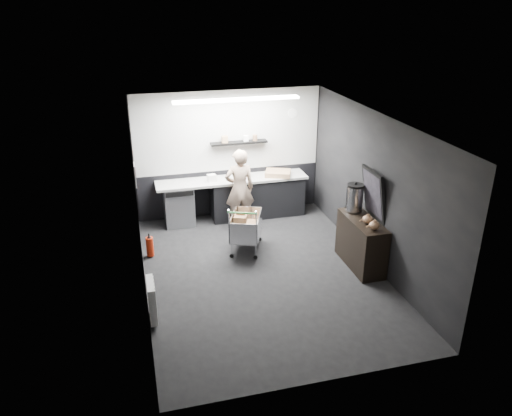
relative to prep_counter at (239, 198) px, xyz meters
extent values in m
plane|color=black|center=(-0.14, -2.42, -0.46)|extent=(5.50, 5.50, 0.00)
plane|color=white|center=(-0.14, -2.42, 2.24)|extent=(5.50, 5.50, 0.00)
plane|color=black|center=(-0.14, 0.33, 0.89)|extent=(5.50, 0.00, 5.50)
plane|color=black|center=(-0.14, -5.17, 0.89)|extent=(5.50, 0.00, 5.50)
plane|color=black|center=(-2.14, -2.42, 0.89)|extent=(0.00, 5.50, 5.50)
plane|color=black|center=(1.86, -2.42, 0.89)|extent=(0.00, 5.50, 5.50)
cube|color=beige|center=(-0.14, 0.31, 1.39)|extent=(3.95, 0.02, 1.70)
cube|color=black|center=(-0.14, 0.31, 0.04)|extent=(3.95, 0.02, 1.00)
cube|color=black|center=(0.06, 0.20, 1.16)|extent=(1.20, 0.22, 0.04)
cylinder|color=white|center=(1.26, 0.30, 1.69)|extent=(0.20, 0.03, 0.20)
cube|color=silver|center=(-2.12, -1.12, 1.09)|extent=(0.02, 0.30, 0.40)
cube|color=red|center=(-2.11, -1.12, 1.16)|extent=(0.02, 0.22, 0.10)
cube|color=white|center=(-2.08, -3.32, -0.11)|extent=(0.10, 0.50, 0.60)
cube|color=white|center=(-0.14, -0.57, 2.21)|extent=(2.40, 0.20, 0.04)
cube|color=black|center=(0.41, 0.00, -0.03)|extent=(2.00, 0.56, 0.85)
cube|color=#B0B0AB|center=(-0.14, 0.00, 0.42)|extent=(3.20, 0.60, 0.05)
cube|color=#9EA0A5|center=(-1.29, 0.00, -0.03)|extent=(0.60, 0.58, 0.85)
cube|color=black|center=(-1.29, -0.30, 0.32)|extent=(0.56, 0.02, 0.10)
imported|color=beige|center=(-0.08, -0.45, 0.38)|extent=(0.61, 0.40, 1.67)
cube|color=silver|center=(-0.20, -1.48, -0.16)|extent=(0.78, 0.94, 0.02)
cube|color=silver|center=(-0.45, -1.48, 0.04)|extent=(0.31, 0.76, 0.43)
cube|color=silver|center=(0.05, -1.48, 0.04)|extent=(0.31, 0.76, 0.43)
cube|color=silver|center=(-0.20, -1.88, 0.04)|extent=(0.49, 0.21, 0.43)
cube|color=silver|center=(-0.20, -1.09, 0.04)|extent=(0.49, 0.21, 0.43)
cylinder|color=silver|center=(-0.42, -1.85, -0.30)|extent=(0.02, 0.02, 0.29)
cylinder|color=silver|center=(0.02, -1.85, -0.30)|extent=(0.02, 0.02, 0.29)
cylinder|color=silver|center=(-0.42, -1.12, -0.30)|extent=(0.02, 0.02, 0.29)
cylinder|color=silver|center=(0.02, -1.12, -0.30)|extent=(0.02, 0.02, 0.29)
cylinder|color=green|center=(-0.20, -1.94, 0.49)|extent=(0.50, 0.22, 0.03)
cube|color=brown|center=(-0.31, -1.39, 0.03)|extent=(0.32, 0.35, 0.36)
cube|color=brown|center=(-0.07, -1.60, 0.01)|extent=(0.29, 0.32, 0.32)
cylinder|color=black|center=(-0.42, -1.85, -0.42)|extent=(0.08, 0.06, 0.08)
cylinder|color=black|center=(-0.42, -1.12, -0.42)|extent=(0.08, 0.06, 0.08)
cylinder|color=black|center=(0.02, -1.85, -0.42)|extent=(0.08, 0.06, 0.08)
cylinder|color=black|center=(0.02, -1.12, -0.42)|extent=(0.08, 0.06, 0.08)
cube|color=black|center=(1.62, -2.60, -0.01)|extent=(0.45, 1.19, 0.89)
cylinder|color=silver|center=(1.62, -2.20, 0.68)|extent=(0.30, 0.30, 0.46)
cylinder|color=black|center=(1.62, -2.20, 0.93)|extent=(0.30, 0.30, 0.04)
sphere|color=black|center=(1.62, -2.20, 0.97)|extent=(0.05, 0.05, 0.05)
ellipsoid|color=brown|center=(1.62, -2.75, 0.51)|extent=(0.18, 0.18, 0.14)
ellipsoid|color=brown|center=(1.62, -2.99, 0.51)|extent=(0.18, 0.18, 0.14)
cube|color=black|center=(1.80, -2.55, 0.88)|extent=(0.20, 0.69, 0.89)
cube|color=black|center=(1.78, -2.55, 0.88)|extent=(0.14, 0.59, 0.76)
cylinder|color=#B6240C|center=(-1.99, -1.32, -0.25)|extent=(0.14, 0.14, 0.37)
cone|color=black|center=(-1.99, -1.32, -0.05)|extent=(0.09, 0.09, 0.05)
cylinder|color=black|center=(-1.99, -1.32, -0.01)|extent=(0.03, 0.03, 0.05)
cube|color=tan|center=(0.85, -0.05, 0.50)|extent=(0.64, 0.57, 0.11)
cylinder|color=silver|center=(0.12, 0.00, 0.55)|extent=(0.21, 0.21, 0.21)
cube|color=white|center=(-0.58, -0.05, 0.52)|extent=(0.19, 0.16, 0.15)
camera|label=1|loc=(-2.16, -9.70, 4.04)|focal=35.00mm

